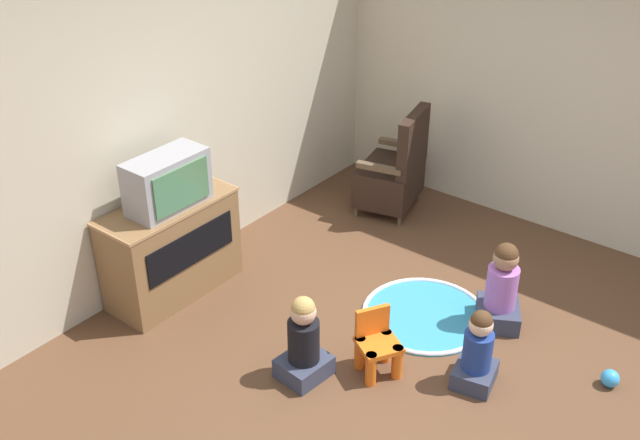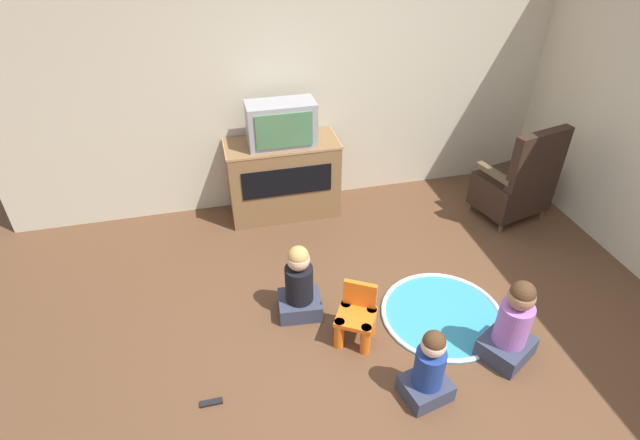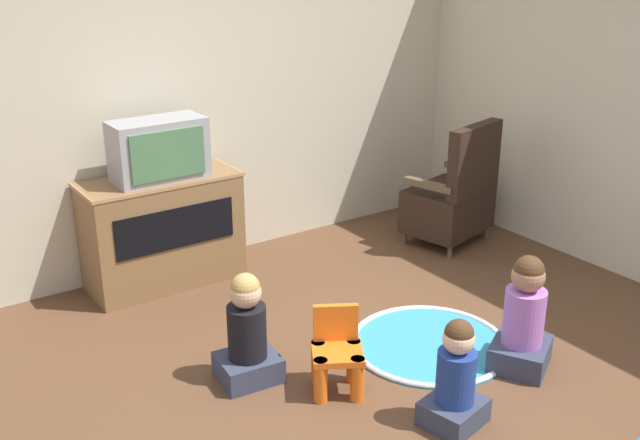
# 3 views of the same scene
# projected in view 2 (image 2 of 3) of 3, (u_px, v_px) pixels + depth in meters

# --- Properties ---
(ground_plane) EXTENTS (30.00, 30.00, 0.00)m
(ground_plane) POSITION_uv_depth(u_px,v_px,m) (383.00, 354.00, 3.66)
(ground_plane) COLOR brown
(wall_back) EXTENTS (5.57, 0.12, 2.51)m
(wall_back) POSITION_uv_depth(u_px,v_px,m) (288.00, 82.00, 4.75)
(wall_back) COLOR beige
(wall_back) RESTS_ON ground_plane
(tv_cabinet) EXTENTS (1.10, 0.48, 0.79)m
(tv_cabinet) POSITION_uv_depth(u_px,v_px,m) (283.00, 177.00, 4.96)
(tv_cabinet) COLOR brown
(tv_cabinet) RESTS_ON ground_plane
(television) EXTENTS (0.63, 0.31, 0.42)m
(television) POSITION_uv_depth(u_px,v_px,m) (281.00, 124.00, 4.59)
(television) COLOR #939399
(television) RESTS_ON tv_cabinet
(black_armchair) EXTENTS (0.75, 0.65, 1.00)m
(black_armchair) POSITION_uv_depth(u_px,v_px,m) (517.00, 184.00, 4.91)
(black_armchair) COLOR brown
(black_armchair) RESTS_ON ground_plane
(yellow_kid_chair) EXTENTS (0.37, 0.36, 0.47)m
(yellow_kid_chair) POSITION_uv_depth(u_px,v_px,m) (356.00, 319.00, 3.68)
(yellow_kid_chair) COLOR orange
(yellow_kid_chair) RESTS_ON ground_plane
(play_mat) EXTENTS (0.97, 0.97, 0.04)m
(play_mat) POSITION_uv_depth(u_px,v_px,m) (442.00, 314.00, 3.97)
(play_mat) COLOR teal
(play_mat) RESTS_ON ground_plane
(child_watching_left) EXTENTS (0.46, 0.44, 0.70)m
(child_watching_left) POSITION_uv_depth(u_px,v_px,m) (512.00, 326.00, 3.49)
(child_watching_left) COLOR #33384C
(child_watching_left) RESTS_ON ground_plane
(child_watching_center) EXTENTS (0.36, 0.32, 0.65)m
(child_watching_center) POSITION_uv_depth(u_px,v_px,m) (299.00, 285.00, 3.85)
(child_watching_center) COLOR #33384C
(child_watching_center) RESTS_ON ground_plane
(child_watching_right) EXTENTS (0.35, 0.32, 0.60)m
(child_watching_right) POSITION_uv_depth(u_px,v_px,m) (429.00, 369.00, 3.23)
(child_watching_right) COLOR #33384C
(child_watching_right) RESTS_ON ground_plane
(remote_control) EXTENTS (0.15, 0.04, 0.02)m
(remote_control) POSITION_uv_depth(u_px,v_px,m) (211.00, 402.00, 3.31)
(remote_control) COLOR black
(remote_control) RESTS_ON ground_plane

